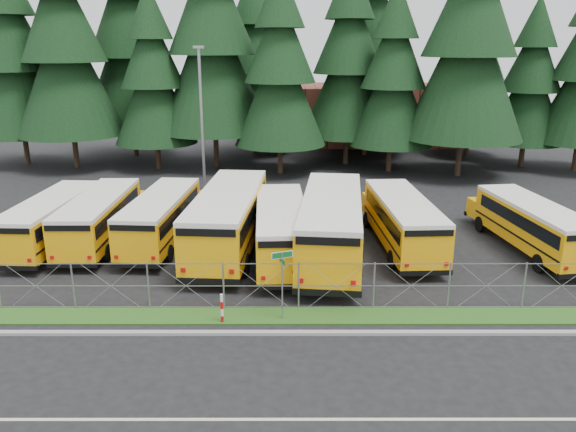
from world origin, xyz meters
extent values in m
plane|color=black|center=(0.00, 0.00, 0.00)|extent=(120.00, 120.00, 0.00)
cube|color=gray|center=(0.00, -3.10, 0.06)|extent=(50.00, 0.25, 0.12)
cube|color=#204513|center=(0.00, -1.70, 0.03)|extent=(50.00, 1.40, 0.06)
cube|color=beige|center=(0.00, -8.00, 0.01)|extent=(50.00, 0.12, 0.01)
cube|color=brown|center=(6.00, 40.00, 3.00)|extent=(22.00, 10.00, 6.00)
cylinder|color=gray|center=(-1.65, -1.93, 1.40)|extent=(0.06, 0.06, 2.80)
cube|color=#0D5E24|center=(-1.65, -1.93, 2.68)|extent=(0.76, 0.31, 0.22)
cube|color=white|center=(-1.65, -1.93, 2.68)|extent=(0.79, 0.32, 0.26)
cube|color=#0D5E24|center=(-1.65, -1.93, 2.44)|extent=(0.22, 0.52, 0.18)
cylinder|color=#B20C0C|center=(-3.94, -2.21, 0.60)|extent=(0.11, 0.11, 1.20)
cylinder|color=gray|center=(-7.35, 17.30, 5.00)|extent=(0.20, 0.20, 10.00)
cube|color=gray|center=(-7.35, 17.30, 10.05)|extent=(0.70, 0.35, 0.18)
camera|label=1|loc=(-1.44, -21.55, 10.22)|focal=35.00mm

